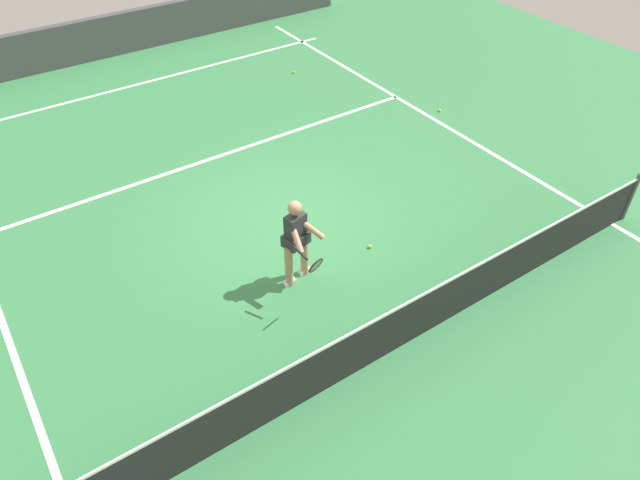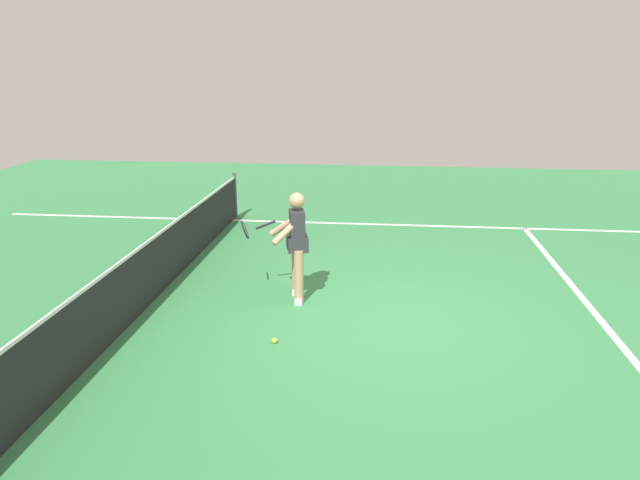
% 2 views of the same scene
% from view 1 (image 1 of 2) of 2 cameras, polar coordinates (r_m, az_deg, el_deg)
% --- Properties ---
extents(ground_plane, '(24.64, 24.64, 0.00)m').
position_cam_1_polar(ground_plane, '(10.74, -3.32, 1.91)').
color(ground_plane, '#38844C').
extents(court_back_wall, '(14.72, 0.24, 1.10)m').
position_cam_1_polar(court_back_wall, '(18.07, -19.72, 18.31)').
color(court_back_wall, '#47474C').
rests_on(court_back_wall, ground).
extents(baseline_marking, '(10.72, 0.10, 0.01)m').
position_cam_1_polar(baseline_marking, '(16.31, -16.75, 14.51)').
color(baseline_marking, white).
rests_on(baseline_marking, ground).
extents(service_line_marking, '(9.72, 0.10, 0.01)m').
position_cam_1_polar(service_line_marking, '(12.72, -9.75, 8.11)').
color(service_line_marking, white).
rests_on(service_line_marking, ground).
extents(sideline_left_marking, '(0.10, 16.95, 0.01)m').
position_cam_1_polar(sideline_left_marking, '(13.42, 14.85, 9.14)').
color(sideline_left_marking, white).
rests_on(sideline_left_marking, ground).
extents(sideline_right_marking, '(0.10, 16.95, 0.01)m').
position_cam_1_polar(sideline_right_marking, '(9.90, -28.27, -8.18)').
color(sideline_right_marking, white).
rests_on(sideline_right_marking, ground).
extents(court_net, '(10.40, 0.08, 0.98)m').
position_cam_1_polar(court_net, '(8.44, 9.04, -7.68)').
color(court_net, '#4C4C51').
rests_on(court_net, ground).
extents(tennis_player, '(0.67, 1.06, 1.55)m').
position_cam_1_polar(tennis_player, '(9.00, -2.27, 0.03)').
color(tennis_player, tan).
rests_on(tennis_player, ground).
extents(tennis_ball_near, '(0.07, 0.07, 0.07)m').
position_cam_1_polar(tennis_ball_near, '(16.17, -2.56, 16.06)').
color(tennis_ball_near, '#D1E533').
rests_on(tennis_ball_near, ground).
extents(tennis_ball_mid, '(0.07, 0.07, 0.07)m').
position_cam_1_polar(tennis_ball_mid, '(14.52, 11.60, 12.30)').
color(tennis_ball_mid, '#D1E533').
rests_on(tennis_ball_mid, ground).
extents(tennis_ball_far, '(0.07, 0.07, 0.07)m').
position_cam_1_polar(tennis_ball_far, '(10.15, 4.89, -0.63)').
color(tennis_ball_far, '#D1E533').
rests_on(tennis_ball_far, ground).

